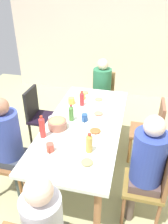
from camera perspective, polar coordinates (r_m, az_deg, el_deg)
name	(u,v)px	position (r m, az deg, el deg)	size (l,w,h in m)	color
ground_plane	(84,171)	(3.19, 0.00, -14.55)	(6.08, 6.08, 0.00)	tan
wall_left	(114,34)	(4.91, 7.59, 18.97)	(0.12, 4.39, 2.60)	beige
dining_table	(84,129)	(2.74, 0.00, -4.30)	(1.94, 0.88, 0.78)	white
chair_0	(152,182)	(2.45, 16.81, -16.47)	(0.40, 0.40, 0.90)	olive
person_0	(147,162)	(2.28, 15.45, -12.05)	(0.32, 0.32, 1.26)	brown
chair_1	(4,156)	(2.79, -19.38, -10.34)	(0.40, 0.40, 0.90)	brown
person_1	(8,140)	(2.60, -18.57, -6.80)	(0.31, 0.31, 1.25)	#493E46
person_2	(44,222)	(1.89, -10.05, -25.66)	(0.30, 0.30, 1.15)	brown
chair_3	(151,128)	(3.20, 16.53, -3.92)	(0.40, 0.40, 0.90)	brown
chair_4	(102,95)	(3.98, 4.61, 4.38)	(0.40, 0.40, 0.90)	#955C35
person_4	(102,87)	(3.82, 4.50, 6.37)	(0.30, 0.30, 1.17)	brown
chair_5	(39,114)	(3.47, -11.32, -0.38)	(0.40, 0.40, 0.90)	black
plate_0	(95,132)	(2.52, 2.84, -4.96)	(0.22, 0.22, 0.04)	#EBEAC8
plate_1	(98,114)	(2.84, 3.63, -0.57)	(0.21, 0.21, 0.04)	white
plate_2	(87,163)	(2.13, 0.75, -12.74)	(0.20, 0.20, 0.04)	silver
plate_3	(99,100)	(3.18, 3.72, 3.04)	(0.20, 0.20, 0.04)	white
plate_4	(84,93)	(3.37, 0.05, 4.78)	(0.23, 0.23, 0.04)	silver
bowl_0	(57,123)	(2.59, -6.72, -2.88)	(0.22, 0.22, 0.12)	#99614F
cup_0	(71,101)	(3.09, -3.19, 2.84)	(0.13, 0.09, 0.09)	#EECA50
cup_1	(84,118)	(2.71, 0.12, -1.43)	(0.11, 0.08, 0.09)	#2B5296
cup_2	(50,148)	(2.28, -8.54, -8.83)	(0.11, 0.08, 0.09)	#C45040
cup_3	(52,120)	(2.69, -8.11, -2.06)	(0.11, 0.08, 0.08)	white
cup_4	(82,96)	(3.21, -0.45, 3.93)	(0.12, 0.08, 0.08)	gold
bottle_0	(71,113)	(2.70, -3.23, -0.29)	(0.06, 0.06, 0.21)	#4F893B
bottle_1	(42,127)	(2.44, -10.47, -3.76)	(0.06, 0.06, 0.26)	red
bottle_2	(89,143)	(2.22, 1.31, -7.85)	(0.07, 0.07, 0.21)	gold
bottle_3	(82,99)	(3.03, -0.55, 3.37)	(0.06, 0.06, 0.21)	red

